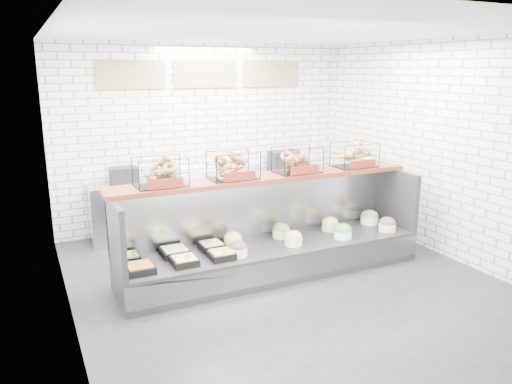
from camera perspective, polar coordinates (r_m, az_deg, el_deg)
ground at (r=6.38m, az=3.24°, el=-10.13°), size 5.50×5.50×0.00m
room_shell at (r=6.38m, az=0.87°, el=9.08°), size 5.02×5.51×3.01m
display_case at (r=6.54m, az=1.83°, el=-6.40°), size 4.00×0.90×1.20m
bagel_shelf at (r=6.40m, az=1.19°, el=3.00°), size 4.10×0.50×0.40m
prep_counter at (r=8.31m, az=-4.82°, el=-0.94°), size 4.00×0.60×1.20m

